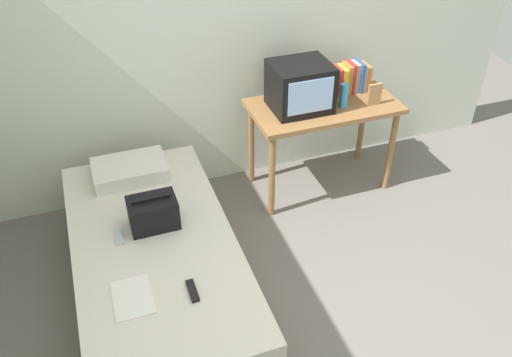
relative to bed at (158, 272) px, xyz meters
name	(u,v)px	position (x,y,z in m)	size (l,w,h in m)	color
ground_plane	(322,352)	(0.83, -0.73, -0.26)	(8.00, 8.00, 0.00)	slate
wall_back	(220,31)	(0.83, 1.27, 1.04)	(5.20, 0.10, 2.60)	silver
bed	(158,272)	(0.00, 0.00, 0.00)	(1.00, 2.00, 0.54)	olive
desk	(323,115)	(1.53, 0.83, 0.41)	(1.16, 0.60, 0.78)	olive
tv	(300,87)	(1.32, 0.84, 0.69)	(0.44, 0.39, 0.36)	black
water_bottle	(344,96)	(1.64, 0.74, 0.61)	(0.06, 0.06, 0.19)	#3399DB
book_row	(350,78)	(1.81, 0.97, 0.63)	(0.31, 0.17, 0.25)	gold
picture_frame	(375,94)	(1.88, 0.69, 0.60)	(0.11, 0.02, 0.18)	#9E754C
pillow	(130,170)	(-0.02, 0.72, 0.33)	(0.51, 0.34, 0.11)	silver
handbag	(153,213)	(0.04, 0.14, 0.37)	(0.30, 0.20, 0.22)	black
magazine	(133,297)	(-0.19, -0.41, 0.28)	(0.21, 0.29, 0.01)	white
remote_dark	(193,291)	(0.13, -0.48, 0.28)	(0.04, 0.16, 0.02)	black
remote_silver	(119,237)	(-0.19, 0.10, 0.28)	(0.04, 0.14, 0.02)	#B7B7BC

